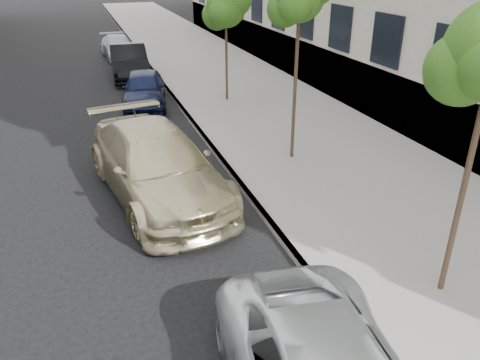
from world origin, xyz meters
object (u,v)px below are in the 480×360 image
sedan_blue (144,89)px  suv (157,165)px  tree_far (226,7)px  sedan_black (129,62)px  sedan_rear (119,47)px

sedan_blue → suv: bearing=-86.5°
tree_far → suv: bearing=-119.3°
tree_far → sedan_black: size_ratio=0.94×
sedan_blue → sedan_rear: sedan_blue is taller
tree_far → sedan_blue: 4.58m
suv → sedan_blue: suv is taller
suv → sedan_black: bearing=77.3°
tree_far → suv: size_ratio=0.76×
sedan_blue → sedan_black: bearing=99.6°
tree_far → sedan_black: (-3.33, 5.76, -2.97)m
suv → sedan_black: (0.87, 13.23, -0.07)m
sedan_blue → sedan_black: size_ratio=0.85×
sedan_blue → tree_far: bearing=-1.9°
tree_far → sedan_black: tree_far is taller
suv → tree_far: bearing=51.8°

